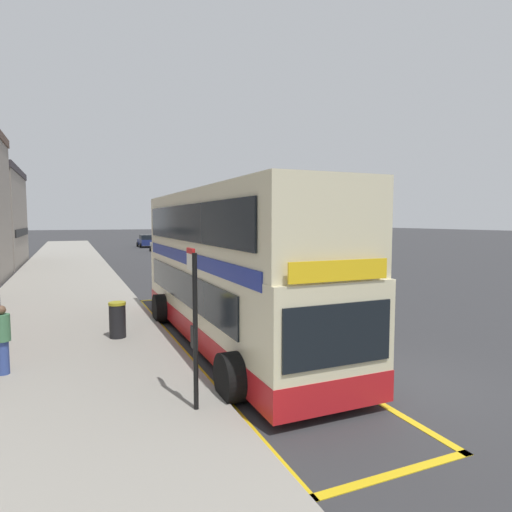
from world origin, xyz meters
name	(u,v)px	position (x,y,z in m)	size (l,w,h in m)	color
ground_plane	(151,260)	(0.00, 32.00, 0.00)	(260.00, 260.00, 0.00)	#333335
pavement_near	(67,262)	(-7.00, 32.00, 0.07)	(6.00, 76.00, 0.14)	gray
double_decker_bus	(228,272)	(-2.46, 4.47, 2.07)	(3.22, 11.39, 4.40)	beige
bus_bay_markings	(224,340)	(-2.55, 4.61, 0.01)	(2.89, 14.97, 0.01)	gold
bus_stop_sign	(194,317)	(-4.64, 0.15, 1.83)	(0.09, 0.51, 2.93)	black
parked_car_navy_across	(223,254)	(4.61, 25.58, 0.80)	(2.09, 4.20, 1.62)	navy
parked_car_navy_kerbside	(146,241)	(2.55, 50.61, 0.80)	(2.09, 4.20, 1.62)	navy
parked_car_white_ahead	(161,245)	(2.69, 41.22, 0.80)	(2.09, 4.20, 1.62)	silver
pedestrian_waiting_near_sign	(2,337)	(-8.11, 3.51, 0.98)	(0.34, 0.34, 1.56)	#33478C
litter_bin	(117,320)	(-5.46, 5.67, 0.67)	(0.50, 0.50, 1.05)	black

